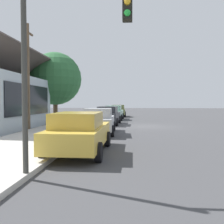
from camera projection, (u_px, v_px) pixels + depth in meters
ground_plane at (142, 126)px, 19.94m from camera, size 120.00×120.00×0.00m
sidewalk_curb at (74, 125)px, 20.37m from camera, size 60.00×4.20×0.16m
car_mustard at (80, 132)px, 9.47m from camera, size 4.67×2.07×1.59m
car_silver at (99, 121)px, 15.28m from camera, size 4.59×2.08×1.59m
car_charcoal at (108, 115)px, 21.60m from camera, size 4.60×2.08×1.59m
car_seafoam at (114, 112)px, 27.39m from camera, size 4.47×2.11×1.59m
car_olive at (118, 111)px, 33.11m from camera, size 4.54×2.17×1.59m
shade_tree at (55, 79)px, 24.36m from camera, size 5.20×5.20×6.88m
traffic_light_main at (65, 41)px, 6.09m from camera, size 0.37×2.79×5.20m
utility_pole_wooden at (28, 74)px, 17.40m from camera, size 1.80×0.24×7.50m
fire_hydrant_red at (104, 114)px, 30.09m from camera, size 0.22×0.22×0.71m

